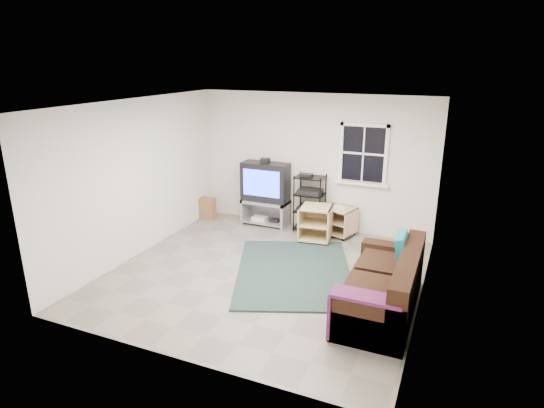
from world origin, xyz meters
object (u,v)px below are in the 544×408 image
at_px(side_table_left, 316,222).
at_px(sofa, 384,288).
at_px(tv_unit, 266,189).
at_px(av_rack, 310,206).
at_px(side_table_right, 341,219).

distance_m(side_table_left, sofa, 2.56).
distance_m(tv_unit, sofa, 3.69).
height_order(side_table_left, sofa, sofa).
height_order(av_rack, side_table_right, av_rack).
relative_size(side_table_left, side_table_right, 1.09).
distance_m(tv_unit, side_table_right, 1.61).
xyz_separation_m(tv_unit, side_table_right, (1.55, 0.02, -0.43)).
bearing_deg(side_table_right, tv_unit, -179.43).
relative_size(av_rack, side_table_right, 1.83).
distance_m(side_table_right, sofa, 2.71).
xyz_separation_m(side_table_left, sofa, (1.58, -2.02, -0.03)).
relative_size(side_table_right, sofa, 0.31).
relative_size(tv_unit, side_table_right, 2.24).
bearing_deg(side_table_left, sofa, -51.86).
distance_m(av_rack, side_table_left, 0.52).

